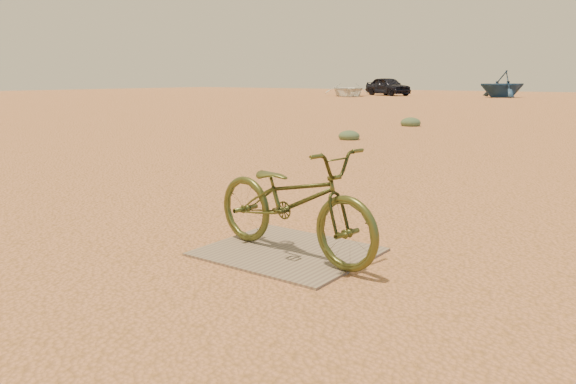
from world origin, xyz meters
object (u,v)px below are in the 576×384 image
Objects in this scene: plywood_board at (288,252)px; car at (388,86)px; boat_far_left at (502,84)px; boat_near_left at (348,90)px; bicycle at (293,201)px.

plywood_board is 43.83m from car.
plywood_board is 0.36× the size of boat_far_left.
plywood_board is 41.28m from boat_near_left.
boat_far_left is at bearing -11.32° from boat_near_left.
bicycle is 43.92m from car.
boat_near_left is (-20.34, 35.92, 0.51)m from plywood_board.
boat_far_left is (9.13, 0.67, 0.25)m from car.
boat_near_left reaches higher than plywood_board.
boat_far_left reaches higher than car.
plywood_board is at bearing 66.42° from bicycle.
car is (-18.76, 39.71, 0.27)m from bicycle.
car reaches higher than boat_near_left.
bicycle is 0.47× the size of boat_far_left.
boat_far_left is (10.79, 4.39, 0.48)m from boat_near_left.
boat_far_left reaches higher than bicycle.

